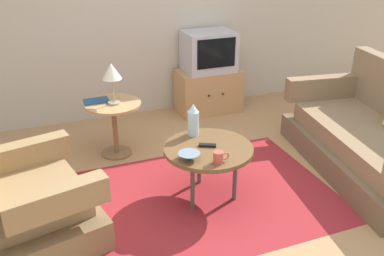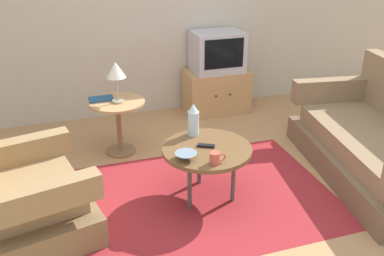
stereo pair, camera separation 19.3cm
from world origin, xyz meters
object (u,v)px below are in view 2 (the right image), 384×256
at_px(coffee_table, 207,151).
at_px(vase, 193,120).
at_px(armchair, 22,199).
at_px(tv_stand, 216,91).
at_px(mug, 215,158).
at_px(table_lamp, 116,72).
at_px(couch, 381,145).
at_px(book, 101,99).
at_px(tv_remote_dark, 206,146).
at_px(television, 217,51).
at_px(bowl, 186,156).
at_px(side_table, 118,115).

bearing_deg(coffee_table, vase, 96.93).
xyz_separation_m(armchair, coffee_table, (1.45, 0.05, 0.12)).
height_order(tv_stand, mug, mug).
height_order(table_lamp, vase, table_lamp).
bearing_deg(table_lamp, couch, -27.72).
distance_m(table_lamp, book, 0.36).
distance_m(tv_remote_dark, book, 1.33).
height_order(tv_stand, television, television).
bearing_deg(vase, armchair, -167.44).
height_order(couch, television, television).
xyz_separation_m(bowl, book, (-0.49, 1.27, 0.07)).
relative_size(couch, vase, 6.87).
bearing_deg(armchair, mug, 68.47).
xyz_separation_m(mug, book, (-0.68, 1.40, 0.05)).
relative_size(coffee_table, table_lamp, 1.83).
distance_m(tv_stand, vase, 1.75).
relative_size(armchair, television, 1.78).
xyz_separation_m(vase, mug, (0.00, -0.53, -0.09)).
bearing_deg(tv_stand, coffee_table, -113.25).
relative_size(coffee_table, tv_stand, 0.96).
relative_size(bowl, tv_remote_dark, 1.19).
distance_m(bowl, tv_remote_dark, 0.26).
distance_m(couch, tv_remote_dark, 1.67).
distance_m(side_table, tv_stand, 1.53).
distance_m(side_table, tv_remote_dark, 1.18).
distance_m(side_table, bowl, 1.23).
height_order(coffee_table, book, book).
bearing_deg(table_lamp, book, 142.97).
xyz_separation_m(armchair, vase, (1.42, 0.32, 0.30)).
bearing_deg(vase, tv_remote_dark, -83.56).
bearing_deg(book, tv_stand, 21.94).
xyz_separation_m(vase, bowl, (-0.19, -0.40, -0.11)).
relative_size(armchair, tv_remote_dark, 7.29).
xyz_separation_m(table_lamp, book, (-0.15, 0.11, -0.30)).
distance_m(side_table, vase, 0.97).
xyz_separation_m(side_table, tv_stand, (1.33, 0.73, -0.14)).
xyz_separation_m(side_table, book, (-0.14, 0.09, 0.16)).
height_order(coffee_table, television, television).
relative_size(side_table, vase, 1.97).
bearing_deg(table_lamp, armchair, -129.63).
bearing_deg(coffee_table, armchair, -177.91).
height_order(couch, coffee_table, couch).
bearing_deg(side_table, couch, -28.18).
bearing_deg(bowl, table_lamp, 106.48).
bearing_deg(mug, table_lamp, 112.45).
relative_size(table_lamp, mug, 3.11).
bearing_deg(tv_remote_dark, mug, -68.27).
bearing_deg(tv_remote_dark, side_table, 145.93).
bearing_deg(armchair, vase, 89.71).
bearing_deg(side_table, television, 29.06).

